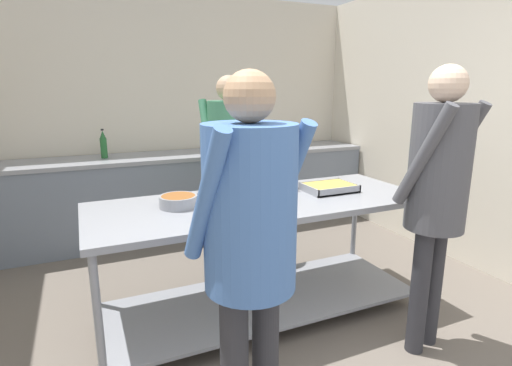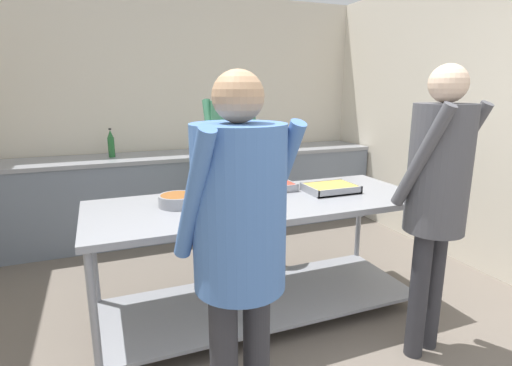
{
  "view_description": "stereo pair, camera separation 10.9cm",
  "coord_description": "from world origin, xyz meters",
  "px_view_note": "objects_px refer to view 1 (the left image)",
  "views": [
    {
      "loc": [
        -1.05,
        -1.09,
        1.61
      ],
      "look_at": [
        0.05,
        1.38,
        0.96
      ],
      "focal_mm": 28.0,
      "sensor_mm": 36.0,
      "label": 1
    },
    {
      "loc": [
        -0.95,
        -1.13,
        1.61
      ],
      "look_at": [
        0.05,
        1.38,
        0.96
      ],
      "focal_mm": 28.0,
      "sensor_mm": 36.0,
      "label": 2
    }
  ],
  "objects_px": {
    "plate_stack": "(243,207)",
    "cook_behind_counter": "(230,153)",
    "serving_tray_vegetables": "(265,186)",
    "guest_serving_right": "(438,181)",
    "serving_tray_roast": "(329,188)",
    "sauce_pan": "(179,201)",
    "water_bottle": "(104,145)",
    "guest_serving_left": "(250,229)"
  },
  "relations": [
    {
      "from": "guest_serving_right",
      "to": "cook_behind_counter",
      "type": "relative_size",
      "value": 1.01
    },
    {
      "from": "guest_serving_right",
      "to": "sauce_pan",
      "type": "bearing_deg",
      "value": 148.33
    },
    {
      "from": "guest_serving_left",
      "to": "cook_behind_counter",
      "type": "height_order",
      "value": "cook_behind_counter"
    },
    {
      "from": "serving_tray_roast",
      "to": "water_bottle",
      "type": "distance_m",
      "value": 2.43
    },
    {
      "from": "plate_stack",
      "to": "water_bottle",
      "type": "distance_m",
      "value": 2.24
    },
    {
      "from": "serving_tray_roast",
      "to": "cook_behind_counter",
      "type": "height_order",
      "value": "cook_behind_counter"
    },
    {
      "from": "serving_tray_vegetables",
      "to": "water_bottle",
      "type": "height_order",
      "value": "water_bottle"
    },
    {
      "from": "plate_stack",
      "to": "serving_tray_vegetables",
      "type": "xyz_separation_m",
      "value": [
        0.35,
        0.42,
        0.0
      ]
    },
    {
      "from": "serving_tray_vegetables",
      "to": "water_bottle",
      "type": "bearing_deg",
      "value": 120.92
    },
    {
      "from": "sauce_pan",
      "to": "cook_behind_counter",
      "type": "distance_m",
      "value": 1.01
    },
    {
      "from": "cook_behind_counter",
      "to": "water_bottle",
      "type": "xyz_separation_m",
      "value": [
        -0.96,
        1.13,
        -0.01
      ]
    },
    {
      "from": "guest_serving_left",
      "to": "guest_serving_right",
      "type": "height_order",
      "value": "guest_serving_right"
    },
    {
      "from": "guest_serving_right",
      "to": "water_bottle",
      "type": "height_order",
      "value": "guest_serving_right"
    },
    {
      "from": "serving_tray_roast",
      "to": "guest_serving_right",
      "type": "bearing_deg",
      "value": -74.38
    },
    {
      "from": "cook_behind_counter",
      "to": "serving_tray_vegetables",
      "type": "bearing_deg",
      "value": -83.55
    },
    {
      "from": "cook_behind_counter",
      "to": "water_bottle",
      "type": "bearing_deg",
      "value": 130.39
    },
    {
      "from": "serving_tray_vegetables",
      "to": "serving_tray_roast",
      "type": "relative_size",
      "value": 1.09
    },
    {
      "from": "guest_serving_left",
      "to": "serving_tray_vegetables",
      "type": "bearing_deg",
      "value": 61.99
    },
    {
      "from": "serving_tray_roast",
      "to": "sauce_pan",
      "type": "bearing_deg",
      "value": 177.53
    },
    {
      "from": "guest_serving_right",
      "to": "water_bottle",
      "type": "distance_m",
      "value": 3.18
    },
    {
      "from": "guest_serving_left",
      "to": "guest_serving_right",
      "type": "xyz_separation_m",
      "value": [
        1.26,
        0.16,
        0.05
      ]
    },
    {
      "from": "plate_stack",
      "to": "guest_serving_left",
      "type": "relative_size",
      "value": 0.14
    },
    {
      "from": "serving_tray_vegetables",
      "to": "guest_serving_left",
      "type": "relative_size",
      "value": 0.24
    },
    {
      "from": "serving_tray_vegetables",
      "to": "guest_serving_right",
      "type": "height_order",
      "value": "guest_serving_right"
    },
    {
      "from": "water_bottle",
      "to": "plate_stack",
      "type": "bearing_deg",
      "value": -72.57
    },
    {
      "from": "serving_tray_roast",
      "to": "guest_serving_right",
      "type": "xyz_separation_m",
      "value": [
        0.22,
        -0.78,
        0.19
      ]
    },
    {
      "from": "plate_stack",
      "to": "serving_tray_vegetables",
      "type": "height_order",
      "value": "serving_tray_vegetables"
    },
    {
      "from": "plate_stack",
      "to": "cook_behind_counter",
      "type": "bearing_deg",
      "value": 74.05
    },
    {
      "from": "serving_tray_roast",
      "to": "water_bottle",
      "type": "bearing_deg",
      "value": 126.63
    },
    {
      "from": "serving_tray_roast",
      "to": "guest_serving_right",
      "type": "relative_size",
      "value": 0.21
    },
    {
      "from": "guest_serving_left",
      "to": "guest_serving_right",
      "type": "relative_size",
      "value": 0.97
    },
    {
      "from": "serving_tray_roast",
      "to": "cook_behind_counter",
      "type": "xyz_separation_m",
      "value": [
        -0.49,
        0.81,
        0.17
      ]
    },
    {
      "from": "sauce_pan",
      "to": "plate_stack",
      "type": "relative_size",
      "value": 1.61
    },
    {
      "from": "plate_stack",
      "to": "serving_tray_roast",
      "type": "distance_m",
      "value": 0.8
    },
    {
      "from": "serving_tray_roast",
      "to": "guest_serving_left",
      "type": "relative_size",
      "value": 0.22
    },
    {
      "from": "plate_stack",
      "to": "guest_serving_right",
      "type": "distance_m",
      "value": 1.16
    },
    {
      "from": "plate_stack",
      "to": "cook_behind_counter",
      "type": "distance_m",
      "value": 1.06
    },
    {
      "from": "sauce_pan",
      "to": "cook_behind_counter",
      "type": "height_order",
      "value": "cook_behind_counter"
    },
    {
      "from": "serving_tray_roast",
      "to": "water_bottle",
      "type": "relative_size",
      "value": 1.23
    },
    {
      "from": "plate_stack",
      "to": "guest_serving_left",
      "type": "bearing_deg",
      "value": -109.77
    },
    {
      "from": "sauce_pan",
      "to": "guest_serving_left",
      "type": "relative_size",
      "value": 0.23
    },
    {
      "from": "serving_tray_vegetables",
      "to": "sauce_pan",
      "type": "bearing_deg",
      "value": -165.4
    }
  ]
}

